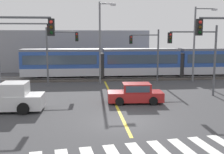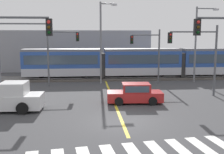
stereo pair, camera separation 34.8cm
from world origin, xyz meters
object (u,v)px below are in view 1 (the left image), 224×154
object	(u,v)px
light_rail_tram	(141,62)
traffic_light_near_left	(8,52)
traffic_light_mid_right	(199,50)
traffic_light_mid_left	(16,46)
traffic_light_far_right	(148,49)
pickup_truck	(5,99)
sedan_crossing	(135,94)
street_lamp_east	(197,39)
street_lamp_centre	(101,38)
traffic_light_far_left	(58,48)

from	to	relation	value
light_rail_tram	traffic_light_near_left	world-z (taller)	traffic_light_near_left
traffic_light_mid_right	traffic_light_mid_left	size ratio (longest dim) A/B	0.93
traffic_light_mid_left	traffic_light_mid_right	bearing A→B (deg)	-0.35
traffic_light_near_left	traffic_light_far_right	bearing A→B (deg)	53.25
pickup_truck	traffic_light_mid_right	size ratio (longest dim) A/B	0.91
light_rail_tram	sedan_crossing	world-z (taller)	light_rail_tram
street_lamp_east	traffic_light_near_left	bearing A→B (deg)	-137.45
street_lamp_centre	traffic_light_mid_right	bearing A→B (deg)	-42.77
traffic_light_far_left	traffic_light_mid_left	size ratio (longest dim) A/B	0.93
pickup_truck	traffic_light_far_right	world-z (taller)	traffic_light_far_right
traffic_light_mid_right	street_lamp_east	xyz separation A→B (m)	(2.85, 7.51, 0.80)
traffic_light_far_left	traffic_light_near_left	distance (m)	13.71
traffic_light_far_left	traffic_light_near_left	size ratio (longest dim) A/B	0.93
traffic_light_far_left	traffic_light_mid_right	size ratio (longest dim) A/B	0.99
light_rail_tram	sedan_crossing	bearing A→B (deg)	-103.33
traffic_light_mid_right	light_rail_tram	bearing A→B (deg)	105.29
traffic_light_far_right	traffic_light_far_left	size ratio (longest dim) A/B	0.97
pickup_truck	traffic_light_far_left	bearing A→B (deg)	73.44
traffic_light_far_right	traffic_light_mid_left	bearing A→B (deg)	-150.66
sedan_crossing	street_lamp_east	xyz separation A→B (m)	(8.62, 9.48, 4.05)
street_lamp_east	street_lamp_centre	bearing A→B (deg)	-178.37
street_lamp_east	sedan_crossing	bearing A→B (deg)	-132.30
light_rail_tram	traffic_light_mid_left	world-z (taller)	traffic_light_mid_left
light_rail_tram	traffic_light_far_left	world-z (taller)	traffic_light_far_left
sedan_crossing	street_lamp_east	bearing A→B (deg)	47.70
traffic_light_far_right	traffic_light_near_left	distance (m)	18.25
sedan_crossing	traffic_light_mid_right	distance (m)	6.91
traffic_light_far_left	traffic_light_mid_right	distance (m)	13.66
sedan_crossing	traffic_light_mid_right	xyz separation A→B (m)	(5.77, 1.97, 3.25)
traffic_light_mid_right	traffic_light_far_right	bearing A→B (deg)	111.33
street_lamp_centre	pickup_truck	bearing A→B (deg)	-124.36
light_rail_tram	traffic_light_mid_left	distance (m)	16.08
pickup_truck	traffic_light_mid_right	xyz separation A→B (m)	(15.09, 3.47, 3.11)
sedan_crossing	traffic_light_mid_left	bearing A→B (deg)	167.37
pickup_truck	street_lamp_centre	bearing A→B (deg)	55.64
traffic_light_mid_right	street_lamp_east	world-z (taller)	street_lamp_east
traffic_light_mid_left	light_rail_tram	bearing A→B (deg)	40.30
traffic_light_far_right	traffic_light_far_left	distance (m)	9.59
sedan_crossing	traffic_light_near_left	xyz separation A→B (m)	(-7.87, -5.66, 3.56)
traffic_light_far_left	traffic_light_far_right	bearing A→B (deg)	5.87
sedan_crossing	pickup_truck	size ratio (longest dim) A/B	0.79
traffic_light_near_left	street_lamp_centre	bearing A→B (deg)	68.47
traffic_light_near_left	traffic_light_mid_left	world-z (taller)	traffic_light_mid_left
traffic_light_mid_right	street_lamp_centre	bearing A→B (deg)	137.23
traffic_light_mid_left	street_lamp_east	size ratio (longest dim) A/B	0.78
traffic_light_far_right	street_lamp_centre	distance (m)	5.19
sedan_crossing	traffic_light_mid_left	distance (m)	10.10
traffic_light_mid_left	street_lamp_east	xyz separation A→B (m)	(17.84, 7.41, 0.46)
traffic_light_far_right	traffic_light_mid_right	size ratio (longest dim) A/B	0.97
light_rail_tram	traffic_light_near_left	distance (m)	21.13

